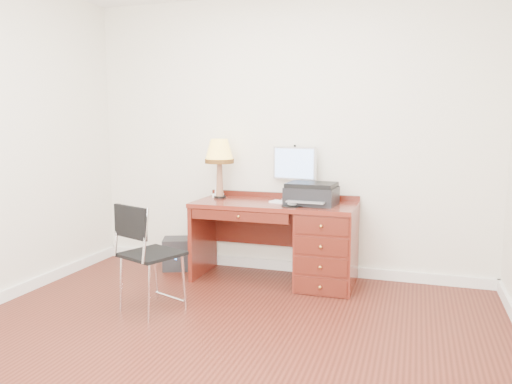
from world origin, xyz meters
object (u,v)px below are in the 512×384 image
(phone, at_px, (218,192))
(chair, at_px, (147,248))
(desk, at_px, (308,240))
(printer, at_px, (312,194))
(equipment_box, at_px, (177,253))
(monitor, at_px, (294,166))
(leg_lamp, at_px, (219,155))

(phone, distance_m, chair, 1.26)
(desk, bearing_deg, printer, -16.50)
(printer, xyz_separation_m, chair, (-1.06, -1.09, -0.32))
(chair, distance_m, equipment_box, 1.27)
(monitor, relative_size, phone, 2.70)
(chair, height_order, equipment_box, chair)
(leg_lamp, xyz_separation_m, equipment_box, (-0.47, -0.03, -1.02))
(printer, relative_size, chair, 0.54)
(desk, distance_m, equipment_box, 1.40)
(monitor, height_order, chair, monitor)
(printer, bearing_deg, phone, 175.60)
(desk, bearing_deg, chair, -133.18)
(printer, height_order, chair, printer)
(monitor, distance_m, chair, 1.67)
(printer, bearing_deg, monitor, 135.66)
(printer, height_order, equipment_box, printer)
(monitor, xyz_separation_m, equipment_box, (-1.18, -0.18, -0.91))
(printer, xyz_separation_m, phone, (-0.97, 0.13, -0.04))
(desk, height_order, monitor, monitor)
(desk, relative_size, chair, 1.73)
(equipment_box, bearing_deg, desk, -24.20)
(phone, bearing_deg, printer, -6.91)
(desk, bearing_deg, phone, 172.35)
(phone, height_order, equipment_box, phone)
(monitor, bearing_deg, desk, -39.08)
(equipment_box, bearing_deg, phone, -13.07)
(chair, xyz_separation_m, equipment_box, (-0.34, 1.16, -0.37))
(monitor, height_order, equipment_box, monitor)
(desk, distance_m, monitor, 0.73)
(desk, bearing_deg, monitor, 129.58)
(chair, bearing_deg, leg_lamp, 105.57)
(desk, distance_m, phone, 1.03)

